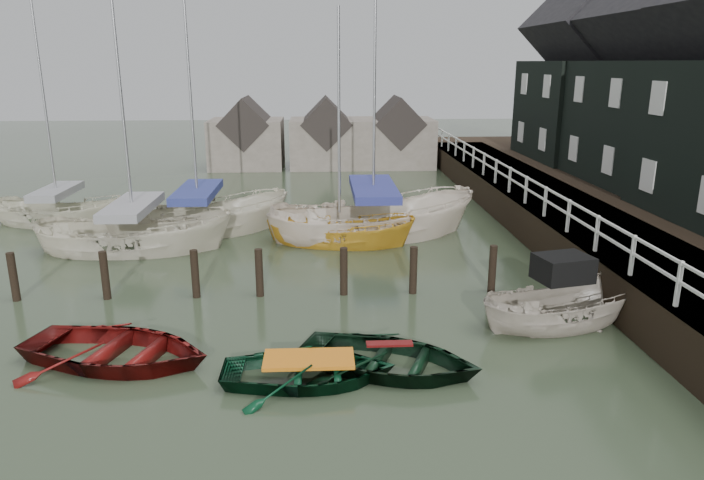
{
  "coord_description": "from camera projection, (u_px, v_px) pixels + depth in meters",
  "views": [
    {
      "loc": [
        0.55,
        -13.94,
        6.46
      ],
      "look_at": [
        1.48,
        3.8,
        1.4
      ],
      "focal_mm": 32.0,
      "sensor_mm": 36.0,
      "label": 1
    }
  ],
  "objects": [
    {
      "name": "sailboat_d",
      "position": [
        373.0,
        235.0,
        24.07
      ],
      "size": [
        8.61,
        4.7,
        13.83
      ],
      "rotation": [
        0.0,
        0.0,
        1.78
      ],
      "color": "silver",
      "rests_on": "ground"
    },
    {
      "name": "mooring_pilings",
      "position": [
        263.0,
        279.0,
        17.82
      ],
      "size": [
        13.72,
        0.22,
        1.8
      ],
      "color": "black",
      "rests_on": "ground"
    },
    {
      "name": "rowboat_dkgreen",
      "position": [
        389.0,
        370.0,
        13.63
      ],
      "size": [
        4.77,
        4.15,
        0.83
      ],
      "primitive_type": "imported",
      "rotation": [
        0.0,
        0.0,
        1.18
      ],
      "color": "black",
      "rests_on": "ground"
    },
    {
      "name": "land_strip",
      "position": [
        676.0,
        227.0,
        25.48
      ],
      "size": [
        14.0,
        38.0,
        1.5
      ],
      "primitive_type": "cube",
      "color": "black",
      "rests_on": "ground"
    },
    {
      "name": "motorboat",
      "position": [
        561.0,
        322.0,
        15.94
      ],
      "size": [
        4.71,
        2.65,
        2.65
      ],
      "rotation": [
        0.0,
        0.0,
        1.8
      ],
      "color": "#B9AE9E",
      "rests_on": "ground"
    },
    {
      "name": "sailboat_b",
      "position": [
        200.0,
        231.0,
        24.56
      ],
      "size": [
        7.59,
        4.65,
        11.52
      ],
      "rotation": [
        0.0,
        0.0,
        1.87
      ],
      "color": "beige",
      "rests_on": "ground"
    },
    {
      "name": "sailboat_e",
      "position": [
        60.0,
        222.0,
        25.93
      ],
      "size": [
        6.15,
        3.37,
        10.55
      ],
      "rotation": [
        0.0,
        0.0,
        1.36
      ],
      "color": "beige",
      "rests_on": "ground"
    },
    {
      "name": "pier",
      "position": [
        544.0,
        211.0,
        25.01
      ],
      "size": [
        3.04,
        32.0,
        2.7
      ],
      "color": "black",
      "rests_on": "ground"
    },
    {
      "name": "sailboat_a",
      "position": [
        136.0,
        248.0,
        22.31
      ],
      "size": [
        6.93,
        2.7,
        11.23
      ],
      "rotation": [
        0.0,
        0.0,
        1.59
      ],
      "color": "beige",
      "rests_on": "ground"
    },
    {
      "name": "ground",
      "position": [
        299.0,
        340.0,
        15.13
      ],
      "size": [
        120.0,
        120.0,
        0.0
      ],
      "primitive_type": "plane",
      "color": "#2B3723",
      "rests_on": "ground"
    },
    {
      "name": "rowboat_red",
      "position": [
        118.0,
        362.0,
        13.98
      ],
      "size": [
        5.03,
        4.19,
        0.9
      ],
      "primitive_type": "imported",
      "rotation": [
        0.0,
        0.0,
        1.29
      ],
      "color": "#5A0E0C",
      "rests_on": "ground"
    },
    {
      "name": "rowboat_green",
      "position": [
        309.0,
        381.0,
        13.17
      ],
      "size": [
        3.63,
        2.6,
        0.75
      ],
      "primitive_type": "imported",
      "rotation": [
        0.0,
        0.0,
        1.57
      ],
      "color": "black",
      "rests_on": "ground"
    },
    {
      "name": "far_sheds",
      "position": [
        324.0,
        137.0,
        39.63
      ],
      "size": [
        14.0,
        4.08,
        4.39
      ],
      "color": "#665B51",
      "rests_on": "ground"
    },
    {
      "name": "sailboat_c",
      "position": [
        340.0,
        243.0,
        23.16
      ],
      "size": [
        5.87,
        3.31,
        9.35
      ],
      "rotation": [
        0.0,
        0.0,
        1.34
      ],
      "color": "gold",
      "rests_on": "ground"
    }
  ]
}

